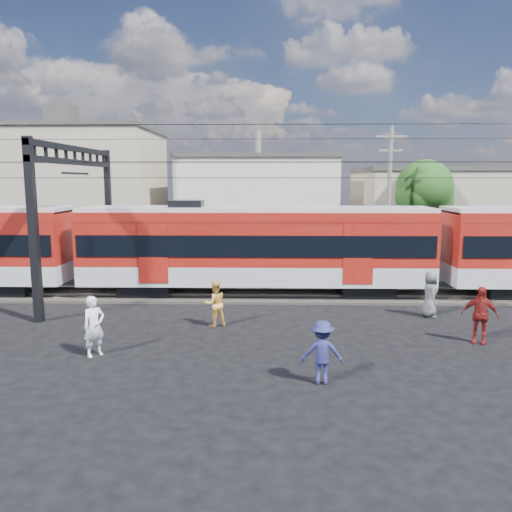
% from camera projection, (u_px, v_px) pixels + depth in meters
% --- Properties ---
extents(ground, '(120.00, 120.00, 0.00)m').
position_uv_depth(ground, '(305.00, 355.00, 15.57)').
color(ground, black).
rests_on(ground, ground).
extents(track_bed, '(70.00, 3.40, 0.12)m').
position_uv_depth(track_bed, '(293.00, 295.00, 23.46)').
color(track_bed, '#2D2823').
rests_on(track_bed, ground).
extents(rail_near, '(70.00, 0.12, 0.12)m').
position_uv_depth(rail_near, '(294.00, 296.00, 22.70)').
color(rail_near, '#59544C').
rests_on(rail_near, track_bed).
extents(rail_far, '(70.00, 0.12, 0.12)m').
position_uv_depth(rail_far, '(292.00, 289.00, 24.19)').
color(rail_far, '#59544C').
rests_on(rail_far, track_bed).
extents(commuter_train, '(50.30, 3.08, 4.17)m').
position_uv_depth(commuter_train, '(260.00, 245.00, 23.14)').
color(commuter_train, black).
rests_on(commuter_train, ground).
extents(catenary, '(70.00, 9.30, 7.52)m').
position_uv_depth(catenary, '(106.00, 186.00, 22.89)').
color(catenary, black).
rests_on(catenary, ground).
extents(building_west, '(14.28, 10.20, 9.30)m').
position_uv_depth(building_west, '(66.00, 189.00, 38.96)').
color(building_west, gray).
rests_on(building_west, ground).
extents(building_midwest, '(12.24, 12.24, 7.30)m').
position_uv_depth(building_midwest, '(258.00, 201.00, 41.73)').
color(building_midwest, beige).
rests_on(building_midwest, ground).
extents(building_mideast, '(16.32, 10.20, 6.30)m').
position_uv_depth(building_mideast, '(464.00, 209.00, 38.47)').
color(building_mideast, gray).
rests_on(building_mideast, ground).
extents(utility_pole_mid, '(1.80, 0.24, 8.50)m').
position_uv_depth(utility_pole_mid, '(389.00, 195.00, 29.56)').
color(utility_pole_mid, slate).
rests_on(utility_pole_mid, ground).
extents(tree_near, '(3.82, 3.64, 6.72)m').
position_uv_depth(tree_near, '(427.00, 191.00, 32.52)').
color(tree_near, '#382619').
rests_on(tree_near, ground).
extents(pedestrian_a, '(0.81, 0.81, 1.89)m').
position_uv_depth(pedestrian_a, '(94.00, 326.00, 15.40)').
color(pedestrian_a, white).
rests_on(pedestrian_a, ground).
extents(pedestrian_b, '(1.04, 0.95, 1.73)m').
position_uv_depth(pedestrian_b, '(215.00, 303.00, 18.55)').
color(pedestrian_b, gold).
rests_on(pedestrian_b, ground).
extents(pedestrian_c, '(1.16, 0.71, 1.74)m').
position_uv_depth(pedestrian_c, '(322.00, 352.00, 13.31)').
color(pedestrian_c, navy).
rests_on(pedestrian_c, ground).
extents(pedestrian_d, '(1.23, 0.89, 1.94)m').
position_uv_depth(pedestrian_d, '(480.00, 315.00, 16.61)').
color(pedestrian_d, maroon).
rests_on(pedestrian_d, ground).
extents(pedestrian_e, '(0.59, 0.90, 1.84)m').
position_uv_depth(pedestrian_e, '(430.00, 294.00, 19.81)').
color(pedestrian_e, '#515257').
rests_on(pedestrian_e, ground).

